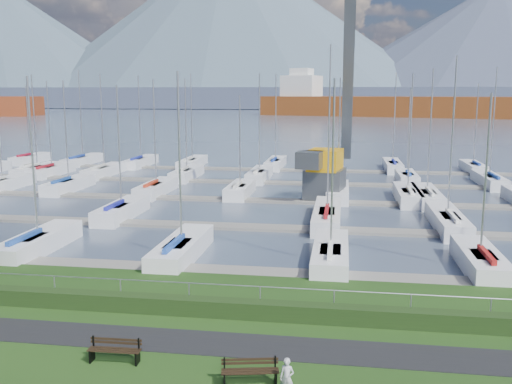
% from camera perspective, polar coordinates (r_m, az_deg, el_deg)
% --- Properties ---
extents(path, '(160.00, 2.00, 0.04)m').
position_cam_1_polar(path, '(21.66, -6.20, -14.70)').
color(path, black).
rests_on(path, grass).
extents(water, '(800.00, 540.00, 0.20)m').
position_cam_1_polar(water, '(282.21, 7.69, 7.91)').
color(water, '#455164').
extents(hedge, '(80.00, 0.70, 0.70)m').
position_cam_1_polar(hedge, '(23.85, -4.59, -11.41)').
color(hedge, '#1D3212').
rests_on(hedge, grass).
extents(fence, '(80.00, 0.04, 0.04)m').
position_cam_1_polar(fence, '(23.92, -4.39, -9.17)').
color(fence, '#9A9CA2').
rests_on(fence, grass).
extents(foothill, '(900.00, 80.00, 12.00)m').
position_cam_1_polar(foothill, '(352.06, 7.93, 9.32)').
color(foothill, '#424A60').
rests_on(foothill, water).
extents(mountains, '(1190.00, 360.00, 115.00)m').
position_cam_1_polar(mountains, '(428.30, 9.24, 14.83)').
color(mountains, '#3E495B').
rests_on(mountains, water).
extents(docks, '(90.00, 41.60, 0.25)m').
position_cam_1_polar(docks, '(49.16, 2.46, -0.92)').
color(docks, slate).
rests_on(docks, water).
extents(bench_left, '(1.81, 0.47, 0.85)m').
position_cam_1_polar(bench_left, '(20.55, -13.93, -15.11)').
color(bench_left, black).
rests_on(bench_left, grass).
extents(bench_right, '(1.85, 0.78, 0.85)m').
position_cam_1_polar(bench_right, '(18.67, -0.60, -17.49)').
color(bench_right, black).
rests_on(bench_right, grass).
extents(person, '(0.50, 0.37, 1.23)m').
position_cam_1_polar(person, '(18.16, 3.12, -17.63)').
color(person, '#BBBAC1').
rests_on(person, grass).
extents(crane, '(4.69, 13.37, 22.35)m').
position_cam_1_polar(crane, '(50.54, 7.54, 5.65)').
color(crane, '#52555A').
rests_on(crane, water).
extents(cargo_ship_mid, '(100.88, 45.03, 21.50)m').
position_cam_1_polar(cargo_ship_mid, '(235.05, 11.62, 8.37)').
color(cargo_ship_mid, brown).
rests_on(cargo_ship_mid, water).
extents(sailboat_fleet, '(74.70, 49.42, 13.13)m').
position_cam_1_polar(sailboat_fleet, '(51.21, 1.32, 5.83)').
color(sailboat_fleet, silver).
rests_on(sailboat_fleet, water).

